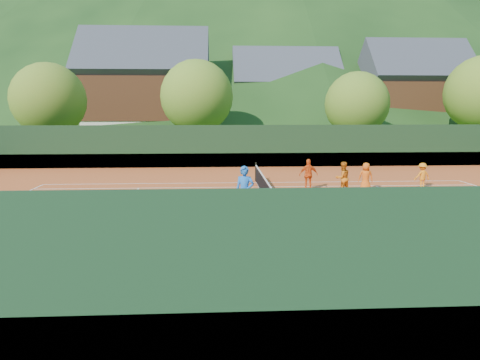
{
  "coord_description": "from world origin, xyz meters",
  "views": [
    {
      "loc": [
        -2.21,
        -18.39,
        4.24
      ],
      "look_at": [
        -1.24,
        0.0,
        1.11
      ],
      "focal_mm": 32.0,
      "sensor_mm": 36.0,
      "label": 1
    }
  ],
  "objects_px": {
    "student_a": "(343,178)",
    "student_d": "(422,176)",
    "student_b": "(309,175)",
    "chalet_left": "(146,95)",
    "student_c": "(366,177)",
    "ball_hopper": "(54,209)",
    "chalet_mid": "(285,101)",
    "tennis_net": "(268,193)",
    "chalet_right": "(412,98)",
    "coach": "(245,192)"
  },
  "relations": [
    {
      "from": "chalet_left",
      "to": "chalet_right",
      "type": "height_order",
      "value": "chalet_left"
    },
    {
      "from": "student_d",
      "to": "ball_hopper",
      "type": "height_order",
      "value": "student_d"
    },
    {
      "from": "student_b",
      "to": "ball_hopper",
      "type": "distance_m",
      "value": 12.38
    },
    {
      "from": "tennis_net",
      "to": "chalet_right",
      "type": "distance_m",
      "value": 36.37
    },
    {
      "from": "student_b",
      "to": "chalet_left",
      "type": "height_order",
      "value": "chalet_left"
    },
    {
      "from": "ball_hopper",
      "to": "student_b",
      "type": "bearing_deg",
      "value": 33.35
    },
    {
      "from": "ball_hopper",
      "to": "coach",
      "type": "bearing_deg",
      "value": 12.31
    },
    {
      "from": "ball_hopper",
      "to": "chalet_mid",
      "type": "xyz_separation_m",
      "value": [
        13.88,
        37.69,
        4.22
      ]
    },
    {
      "from": "student_b",
      "to": "chalet_mid",
      "type": "bearing_deg",
      "value": -95.51
    },
    {
      "from": "student_c",
      "to": "ball_hopper",
      "type": "bearing_deg",
      "value": 35.41
    },
    {
      "from": "tennis_net",
      "to": "chalet_mid",
      "type": "distance_m",
      "value": 34.81
    },
    {
      "from": "student_a",
      "to": "chalet_left",
      "type": "bearing_deg",
      "value": -80.22
    },
    {
      "from": "ball_hopper",
      "to": "chalet_mid",
      "type": "bearing_deg",
      "value": 69.79
    },
    {
      "from": "student_a",
      "to": "chalet_mid",
      "type": "height_order",
      "value": "chalet_mid"
    },
    {
      "from": "student_d",
      "to": "tennis_net",
      "type": "bearing_deg",
      "value": 11.02
    },
    {
      "from": "student_d",
      "to": "chalet_left",
      "type": "xyz_separation_m",
      "value": [
        -18.55,
        26.72,
        4.95
      ]
    },
    {
      "from": "student_a",
      "to": "student_d",
      "type": "xyz_separation_m",
      "value": [
        4.63,
        1.27,
        -0.12
      ]
    },
    {
      "from": "student_b",
      "to": "chalet_left",
      "type": "xyz_separation_m",
      "value": [
        -12.46,
        26.89,
        4.82
      ]
    },
    {
      "from": "student_a",
      "to": "tennis_net",
      "type": "bearing_deg",
      "value": 10.49
    },
    {
      "from": "chalet_mid",
      "to": "chalet_right",
      "type": "bearing_deg",
      "value": -15.95
    },
    {
      "from": "student_a",
      "to": "student_d",
      "type": "height_order",
      "value": "student_a"
    },
    {
      "from": "ball_hopper",
      "to": "chalet_mid",
      "type": "distance_m",
      "value": 40.39
    },
    {
      "from": "tennis_net",
      "to": "ball_hopper",
      "type": "xyz_separation_m",
      "value": [
        -7.88,
        -3.69,
        0.25
      ]
    },
    {
      "from": "chalet_right",
      "to": "student_a",
      "type": "bearing_deg",
      "value": -119.88
    },
    {
      "from": "student_d",
      "to": "chalet_mid",
      "type": "relative_size",
      "value": 0.11
    },
    {
      "from": "student_a",
      "to": "student_b",
      "type": "bearing_deg",
      "value": -53.79
    },
    {
      "from": "tennis_net",
      "to": "chalet_left",
      "type": "relative_size",
      "value": 0.87
    },
    {
      "from": "student_c",
      "to": "chalet_mid",
      "type": "bearing_deg",
      "value": -81.48
    },
    {
      "from": "student_a",
      "to": "student_d",
      "type": "bearing_deg",
      "value": 178.7
    },
    {
      "from": "student_c",
      "to": "ball_hopper",
      "type": "relative_size",
      "value": 1.48
    },
    {
      "from": "coach",
      "to": "student_d",
      "type": "height_order",
      "value": "coach"
    },
    {
      "from": "coach",
      "to": "student_d",
      "type": "xyz_separation_m",
      "value": [
        9.72,
        5.51,
        -0.33
      ]
    },
    {
      "from": "student_d",
      "to": "chalet_left",
      "type": "relative_size",
      "value": 0.1
    },
    {
      "from": "student_a",
      "to": "tennis_net",
      "type": "height_order",
      "value": "student_a"
    },
    {
      "from": "student_a",
      "to": "tennis_net",
      "type": "distance_m",
      "value": 4.41
    },
    {
      "from": "student_b",
      "to": "student_d",
      "type": "distance_m",
      "value": 6.09
    },
    {
      "from": "ball_hopper",
      "to": "chalet_left",
      "type": "relative_size",
      "value": 0.07
    },
    {
      "from": "student_b",
      "to": "student_d",
      "type": "height_order",
      "value": "student_b"
    },
    {
      "from": "coach",
      "to": "ball_hopper",
      "type": "height_order",
      "value": "coach"
    },
    {
      "from": "student_c",
      "to": "chalet_left",
      "type": "relative_size",
      "value": 0.11
    },
    {
      "from": "student_d",
      "to": "coach",
      "type": "bearing_deg",
      "value": 19.57
    },
    {
      "from": "coach",
      "to": "student_b",
      "type": "distance_m",
      "value": 6.47
    },
    {
      "from": "coach",
      "to": "chalet_right",
      "type": "bearing_deg",
      "value": 69.53
    },
    {
      "from": "student_c",
      "to": "student_b",
      "type": "bearing_deg",
      "value": -0.18
    },
    {
      "from": "student_a",
      "to": "chalet_right",
      "type": "distance_m",
      "value": 32.59
    },
    {
      "from": "chalet_left",
      "to": "chalet_right",
      "type": "distance_m",
      "value": 30.0
    },
    {
      "from": "student_a",
      "to": "chalet_mid",
      "type": "relative_size",
      "value": 0.13
    },
    {
      "from": "chalet_mid",
      "to": "chalet_left",
      "type": "bearing_deg",
      "value": -165.96
    },
    {
      "from": "student_d",
      "to": "tennis_net",
      "type": "height_order",
      "value": "student_d"
    },
    {
      "from": "ball_hopper",
      "to": "chalet_mid",
      "type": "relative_size",
      "value": 0.08
    }
  ]
}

